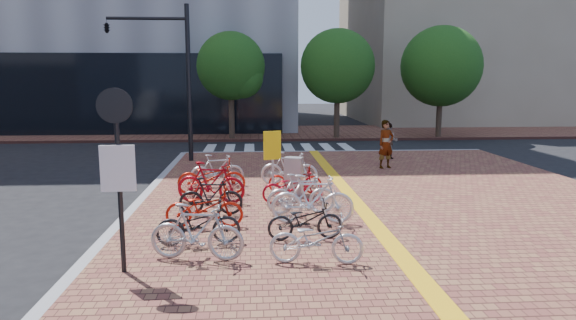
{
  "coord_description": "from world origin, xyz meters",
  "views": [
    {
      "loc": [
        -0.83,
        -11.64,
        3.53
      ],
      "look_at": [
        0.14,
        2.25,
        1.3
      ],
      "focal_mm": 32.0,
      "sensor_mm": 36.0,
      "label": 1
    }
  ],
  "objects": [
    {
      "name": "ground",
      "position": [
        0.0,
        0.0,
        0.0
      ],
      "size": [
        120.0,
        120.0,
        0.0
      ],
      "primitive_type": "plane",
      "color": "black",
      "rests_on": "ground"
    },
    {
      "name": "tactile_strip",
      "position": [
        2.0,
        -5.0,
        0.16
      ],
      "size": [
        0.4,
        34.0,
        0.01
      ],
      "primitive_type": "cube",
      "color": "yellow",
      "rests_on": "sidewalk"
    },
    {
      "name": "kerb_north",
      "position": [
        3.0,
        12.0,
        0.08
      ],
      "size": [
        14.0,
        0.25,
        0.15
      ],
      "primitive_type": "cube",
      "color": "gray",
      "rests_on": "ground"
    },
    {
      "name": "far_sidewalk",
      "position": [
        0.0,
        21.0,
        0.07
      ],
      "size": [
        70.0,
        8.0,
        0.15
      ],
      "primitive_type": "cube",
      "color": "brown",
      "rests_on": "ground"
    },
    {
      "name": "building_beige",
      "position": [
        18.0,
        32.0,
        9.0
      ],
      "size": [
        20.0,
        18.0,
        18.0
      ],
      "primitive_type": "cube",
      "color": "gray",
      "rests_on": "ground"
    },
    {
      "name": "crosswalk",
      "position": [
        0.5,
        14.0,
        0.01
      ],
      "size": [
        7.5,
        4.0,
        0.01
      ],
      "color": "silver",
      "rests_on": "ground"
    },
    {
      "name": "street_trees",
      "position": [
        5.04,
        17.45,
        4.1
      ],
      "size": [
        16.2,
        4.6,
        6.35
      ],
      "color": "#38281E",
      "rests_on": "far_sidewalk"
    },
    {
      "name": "bike_0",
      "position": [
        -1.89,
        -2.32,
        0.69
      ],
      "size": [
        1.87,
        0.85,
        1.08
      ],
      "primitive_type": "imported",
      "rotation": [
        0.0,
        0.0,
        1.37
      ],
      "color": "#A5A5AA",
      "rests_on": "sidewalk"
    },
    {
      "name": "bike_1",
      "position": [
        -1.95,
        -1.42,
        0.6
      ],
      "size": [
        1.76,
        0.79,
        0.9
      ],
      "primitive_type": "imported",
      "rotation": [
        0.0,
        0.0,
        1.69
      ],
      "color": "black",
      "rests_on": "sidewalk"
    },
    {
      "name": "bike_2",
      "position": [
        -1.94,
        -0.18,
        0.61
      ],
      "size": [
        1.76,
        0.61,
        0.92
      ],
      "primitive_type": "imported",
      "rotation": [
        0.0,
        0.0,
        1.57
      ],
      "color": "red",
      "rests_on": "sidewalk"
    },
    {
      "name": "bike_3",
      "position": [
        -1.88,
        0.9,
        0.63
      ],
      "size": [
        1.6,
        0.49,
        0.95
      ],
      "primitive_type": "imported",
      "rotation": [
        0.0,
        0.0,
        1.54
      ],
      "color": "black",
      "rests_on": "sidewalk"
    },
    {
      "name": "bike_4",
      "position": [
        -1.98,
        2.17,
        0.72
      ],
      "size": [
        1.96,
        0.9,
        1.14
      ],
      "primitive_type": "imported",
      "rotation": [
        0.0,
        0.0,
        1.37
      ],
      "color": "#9E0B15",
      "rests_on": "sidewalk"
    },
    {
      "name": "bike_5",
      "position": [
        -2.05,
        3.22,
        0.67
      ],
      "size": [
        1.99,
        0.73,
        1.04
      ],
      "primitive_type": "imported",
      "rotation": [
        0.0,
        0.0,
        1.59
      ],
      "color": "red",
      "rests_on": "sidewalk"
    },
    {
      "name": "bike_6",
      "position": [
        -1.96,
        4.34,
        0.66
      ],
      "size": [
        1.76,
        0.75,
        1.02
      ],
      "primitive_type": "imported",
      "rotation": [
        0.0,
        0.0,
        1.73
      ],
      "color": "#ADADB2",
      "rests_on": "sidewalk"
    },
    {
      "name": "bike_7",
      "position": [
        0.32,
        -2.66,
        0.6
      ],
      "size": [
        1.79,
        0.82,
        0.91
      ],
      "primitive_type": "imported",
      "rotation": [
        0.0,
        0.0,
        1.44
      ],
      "color": "#B8B8BD",
      "rests_on": "sidewalk"
    },
    {
      "name": "bike_8",
      "position": [
        0.26,
        -1.23,
        0.57
      ],
      "size": [
        1.64,
        0.7,
        0.84
      ],
      "primitive_type": "imported",
      "rotation": [
        0.0,
        0.0,
        1.66
      ],
      "color": "black",
      "rests_on": "sidewalk"
    },
    {
      "name": "bike_9",
      "position": [
        0.55,
        -0.05,
        0.73
      ],
      "size": [
        1.99,
        0.73,
        1.17
      ],
      "primitive_type": "imported",
      "rotation": [
        0.0,
        0.0,
        1.48
      ],
      "color": "silver",
      "rests_on": "sidewalk"
    },
    {
      "name": "bike_10",
      "position": [
        0.37,
        0.8,
        0.67
      ],
      "size": [
        1.74,
        0.56,
        1.04
      ],
      "primitive_type": "imported",
      "rotation": [
        0.0,
        0.0,
        1.61
      ],
      "color": "#B2B1B6",
      "rests_on": "sidewalk"
    },
    {
      "name": "bike_11",
      "position": [
        0.25,
        1.97,
        0.59
      ],
      "size": [
        1.72,
        0.71,
        0.88
      ],
      "primitive_type": "imported",
      "rotation": [
        0.0,
        0.0,
        1.64
      ],
      "color": "#A00B1A",
      "rests_on": "sidewalk"
    },
    {
      "name": "bike_12",
      "position": [
        0.41,
        3.17,
        0.57
      ],
      "size": [
        1.67,
        0.86,
        0.84
      ],
      "primitive_type": "imported",
      "rotation": [
        0.0,
        0.0,
        1.37
      ],
      "color": "#B2140C",
      "rests_on": "sidewalk"
    },
    {
      "name": "bike_13",
      "position": [
        0.32,
        4.28,
        0.7
      ],
      "size": [
        1.87,
        0.79,
        1.09
      ],
      "primitive_type": "imported",
      "rotation": [
        0.0,
        0.0,
        1.41
      ],
      "color": "silver",
      "rests_on": "sidewalk"
    },
    {
      "name": "pedestrian_a",
      "position": [
        4.2,
        7.27,
        1.06
      ],
      "size": [
        0.78,
        0.65,
        1.83
      ],
      "primitive_type": "imported",
      "rotation": [
        0.0,
        0.0,
        0.38
      ],
      "color": "gray",
      "rests_on": "sidewalk"
    },
    {
      "name": "pedestrian_b",
      "position": [
        4.91,
        9.47,
        0.9
      ],
      "size": [
        0.91,
        0.83,
        1.51
      ],
      "primitive_type": "imported",
      "rotation": [
        0.0,
        0.0,
        -0.45
      ],
      "color": "#47495B",
      "rests_on": "sidewalk"
    },
    {
      "name": "utility_box",
      "position": [
        0.36,
        3.05,
        0.7
      ],
      "size": [
        0.59,
        0.51,
        1.1
      ],
      "primitive_type": "cube",
      "rotation": [
        0.0,
        0.0,
        -0.32
      ],
      "color": "#A8A8AC",
      "rests_on": "sidewalk"
    },
    {
      "name": "yellow_sign",
      "position": [
        -0.26,
        2.87,
        1.46
      ],
      "size": [
        0.5,
        0.19,
        1.89
      ],
      "color": "#B7B7BC",
      "rests_on": "sidewalk"
    },
    {
      "name": "notice_sign",
      "position": [
        -3.12,
        -2.86,
        2.18
      ],
      "size": [
        0.6,
        0.15,
        3.22
      ],
      "color": "black",
      "rests_on": "sidewalk"
    },
    {
      "name": "traffic_light_pole",
      "position": [
        -4.84,
        9.6,
        4.49
      ],
      "size": [
        3.38,
        1.3,
        6.29
      ],
      "color": "black",
      "rests_on": "sidewalk"
    }
  ]
}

